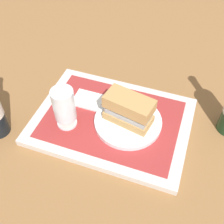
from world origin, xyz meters
TOP-DOWN VIEW (x-y plane):
  - ground_plane at (0.00, 0.00)m, footprint 3.00×3.00m
  - tray at (0.00, 0.00)m, footprint 0.44×0.32m
  - placemat at (0.00, 0.00)m, footprint 0.38×0.27m
  - plate at (-0.05, 0.00)m, footprint 0.19×0.19m
  - sandwich at (-0.04, 0.00)m, footprint 0.14×0.09m
  - beer_glass at (0.11, 0.06)m, footprint 0.06×0.06m
  - napkin_folded at (0.09, -0.04)m, footprint 0.09×0.07m

SIDE VIEW (x-z plane):
  - ground_plane at x=0.00m, z-range 0.00..0.00m
  - tray at x=0.00m, z-range 0.00..0.02m
  - placemat at x=0.00m, z-range 0.02..0.02m
  - napkin_folded at x=0.09m, z-range 0.02..0.03m
  - plate at x=-0.05m, z-range 0.02..0.04m
  - sandwich at x=-0.04m, z-range 0.04..0.12m
  - beer_glass at x=0.11m, z-range 0.03..0.16m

